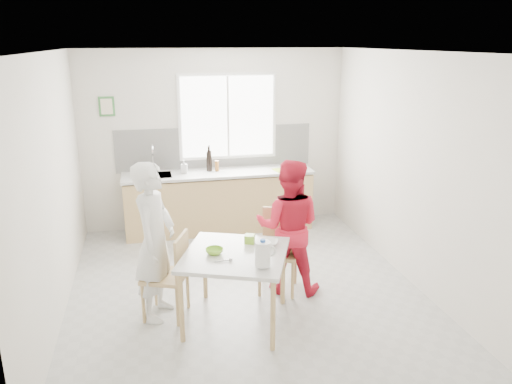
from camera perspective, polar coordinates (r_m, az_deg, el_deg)
ground at (r=6.03m, az=-1.36°, el=-10.82°), size 4.50×4.50×0.00m
room_shell at (r=5.46m, az=-1.48°, el=4.64°), size 4.50×4.50×4.50m
window at (r=7.64m, az=-3.25°, el=8.60°), size 1.50×0.06×1.30m
backsplash at (r=7.71m, az=-4.68°, el=5.06°), size 3.00×0.02×0.65m
picture_frame at (r=7.54m, az=-16.70°, el=9.35°), size 0.22×0.03×0.28m
kitchen_counter at (r=7.64m, az=-4.26°, el=-1.31°), size 2.84×0.64×1.37m
dining_table at (r=5.06m, az=-2.39°, el=-7.80°), size 1.30×1.30×0.77m
chair_left at (r=5.30m, az=-9.68°, el=-9.01°), size 0.55×0.55×0.92m
chair_far at (r=5.82m, az=2.64°, el=-6.17°), size 0.57×0.57×0.95m
person_white at (r=5.22m, az=-11.49°, el=-5.58°), size 0.60×0.72×1.68m
person_red at (r=5.68m, az=3.73°, el=-3.98°), size 0.92×0.83×1.56m
bowl_green at (r=5.01m, az=-4.77°, el=-6.75°), size 0.23×0.23×0.06m
bowl_white at (r=5.20m, az=1.41°, el=-5.83°), size 0.26×0.26×0.05m
milk_jug at (r=4.67m, az=0.83°, el=-7.03°), size 0.20×0.15×0.26m
green_box at (r=5.24m, az=-0.72°, el=-5.37°), size 0.13×0.13×0.09m
spoon at (r=4.84m, az=-3.85°, el=-7.84°), size 0.16×0.02×0.01m
cutting_board at (r=7.58m, az=3.43°, el=2.56°), size 0.39×0.31×0.01m
wine_bottle_a at (r=7.51m, az=-5.33°, el=3.59°), size 0.07×0.07×0.32m
wine_bottle_b at (r=7.51m, az=-5.43°, el=3.52°), size 0.07×0.07×0.30m
jar_amber at (r=7.51m, az=-4.49°, el=2.99°), size 0.06×0.06×0.16m
soap_bottle at (r=7.46m, az=-8.22°, el=2.91°), size 0.10×0.11×0.20m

